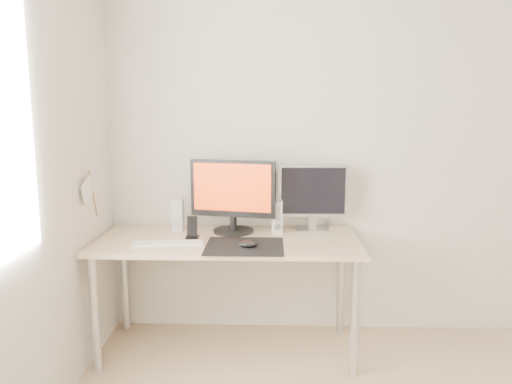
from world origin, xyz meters
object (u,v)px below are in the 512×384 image
object	(u,v)px
mouse	(248,244)
speaker_right	(277,217)
speaker_left	(178,215)
keyboard	(168,244)
desk	(228,251)
main_monitor	(233,193)
phone_dock	(192,232)
second_monitor	(313,194)

from	to	relation	value
mouse	speaker_right	bearing A→B (deg)	64.35
speaker_left	keyboard	distance (m)	0.34
desk	speaker_right	size ratio (longest dim) A/B	7.61
desk	keyboard	bearing A→B (deg)	-155.38
main_monitor	phone_dock	distance (m)	0.35
keyboard	mouse	bearing A→B (deg)	-5.67
second_monitor	speaker_left	distance (m)	0.88
main_monitor	speaker_left	size ratio (longest dim) A/B	2.60
second_monitor	speaker_right	world-z (taller)	second_monitor
second_monitor	speaker_right	distance (m)	0.28
main_monitor	phone_dock	size ratio (longest dim) A/B	3.94
main_monitor	speaker_left	bearing A→B (deg)	177.19
main_monitor	speaker_right	xyz separation A→B (m)	(0.28, 0.00, -0.15)
phone_dock	speaker_left	bearing A→B (deg)	124.77
keyboard	phone_dock	size ratio (longest dim) A/B	3.10
speaker_left	speaker_right	xyz separation A→B (m)	(0.64, -0.02, 0.00)
mouse	keyboard	size ratio (longest dim) A/B	0.25
second_monitor	keyboard	distance (m)	0.97
main_monitor	keyboard	distance (m)	0.53
desk	keyboard	xyz separation A→B (m)	(-0.33, -0.15, 0.09)
desk	second_monitor	bearing A→B (deg)	22.77
speaker_left	speaker_right	world-z (taller)	same
mouse	main_monitor	xyz separation A→B (m)	(-0.11, 0.35, 0.23)
speaker_right	phone_dock	world-z (taller)	speaker_right
speaker_left	phone_dock	distance (m)	0.22
speaker_left	phone_dock	size ratio (longest dim) A/B	1.51
main_monitor	speaker_left	distance (m)	0.39
speaker_left	mouse	bearing A→B (deg)	-38.28
mouse	keyboard	bearing A→B (deg)	174.33
keyboard	phone_dock	distance (m)	0.19
speaker_right	keyboard	distance (m)	0.71
keyboard	speaker_left	bearing A→B (deg)	90.33
mouse	phone_dock	world-z (taller)	phone_dock
desk	speaker_left	distance (m)	0.42
speaker_left	second_monitor	bearing A→B (deg)	3.52
second_monitor	keyboard	xyz separation A→B (m)	(-0.87, -0.38, -0.23)
mouse	main_monitor	distance (m)	0.44
speaker_left	speaker_right	distance (m)	0.64
mouse	keyboard	world-z (taller)	mouse
keyboard	main_monitor	bearing A→B (deg)	40.73
mouse	second_monitor	world-z (taller)	second_monitor
mouse	speaker_left	bearing A→B (deg)	141.72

